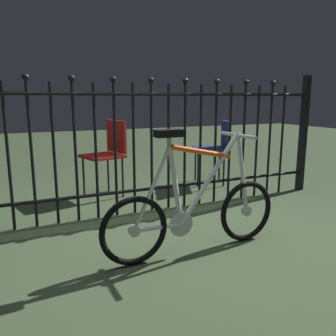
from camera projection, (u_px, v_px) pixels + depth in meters
The scene contains 5 objects.
ground_plane at pixel (179, 243), 2.69m from camera, with size 20.00×20.00×0.00m, color #394A30.
iron_fence at pixel (132, 143), 3.27m from camera, with size 4.21×0.07×1.37m.
bicycle at pixel (195, 210), 2.48m from camera, with size 1.42×0.40×0.91m.
chair_navy at pixel (216, 145), 4.49m from camera, with size 0.54×0.54×0.83m.
chair_red at pixel (108, 150), 3.91m from camera, with size 0.50×0.49×0.86m.
Camera 1 is at (-1.12, -2.26, 1.11)m, focal length 36.86 mm.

